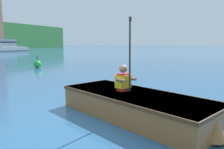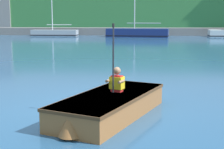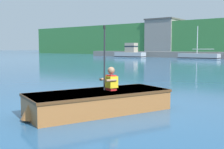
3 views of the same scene
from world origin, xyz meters
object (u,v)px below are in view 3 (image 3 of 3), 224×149
object	(u,v)px
rowboat_foreground	(97,101)
moored_boat_dock_center_near	(199,56)
moored_boat_dock_center_far	(130,52)
person_paddler	(111,79)

from	to	relation	value
rowboat_foreground	moored_boat_dock_center_near	bearing A→B (deg)	105.52
moored_boat_dock_center_near	moored_boat_dock_center_far	size ratio (longest dim) A/B	1.10
moored_boat_dock_center_near	rowboat_foreground	world-z (taller)	moored_boat_dock_center_near
moored_boat_dock_center_far	rowboat_foreground	world-z (taller)	moored_boat_dock_center_far
moored_boat_dock_center_far	rowboat_foreground	distance (m)	37.68
moored_boat_dock_center_near	rowboat_foreground	distance (m)	34.10
moored_boat_dock_center_near	moored_boat_dock_center_far	distance (m)	10.61
moored_boat_dock_center_near	moored_boat_dock_center_far	world-z (taller)	moored_boat_dock_center_near
person_paddler	rowboat_foreground	bearing A→B (deg)	-112.32
rowboat_foreground	person_paddler	xyz separation A→B (m)	(0.14, 0.34, 0.47)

